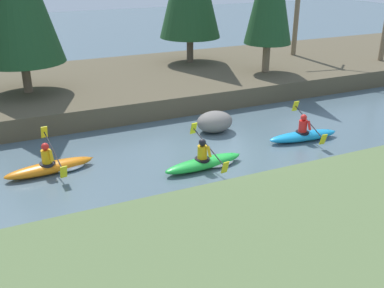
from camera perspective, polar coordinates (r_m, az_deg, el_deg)
ground_plane at (r=15.37m, az=4.55°, el=-1.11°), size 90.00×90.00×0.00m
riverbank_near at (r=10.69m, az=22.16°, el=-11.95°), size 44.00×6.75×0.85m
riverbank_far at (r=22.61m, az=-5.96°, el=7.85°), size 44.00×8.98×0.84m
kayaker_lead at (r=16.77m, az=14.01°, el=1.16°), size 2.79×2.07×1.20m
kayaker_middle at (r=14.21m, az=1.88°, el=-2.25°), size 2.79×2.07×1.20m
kayaker_trailing at (r=14.56m, az=-17.20°, el=-2.69°), size 2.79×2.07×1.20m
boulder_midstream at (r=17.05m, az=2.89°, el=2.84°), size 1.41×1.10×0.80m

